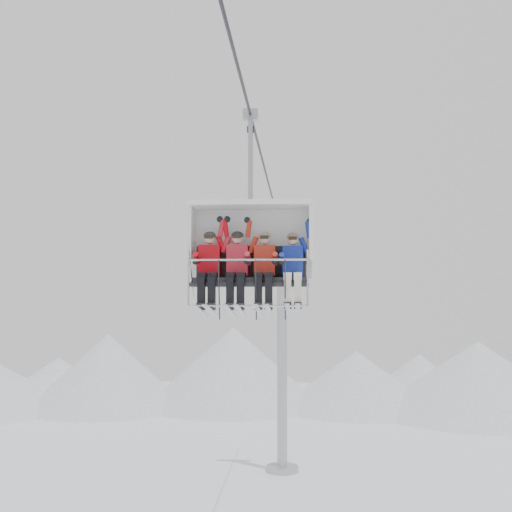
# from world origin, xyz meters

# --- Properties ---
(ridgeline) EXTENTS (72.00, 21.00, 7.00)m
(ridgeline) POSITION_xyz_m (-1.58, 42.05, 2.84)
(ridgeline) COLOR white
(ridgeline) RESTS_ON ground
(lift_tower_right) EXTENTS (2.00, 1.80, 13.48)m
(lift_tower_right) POSITION_xyz_m (0.00, 22.00, 5.78)
(lift_tower_right) COLOR #A5A7AC
(lift_tower_right) RESTS_ON ground
(haul_cable) EXTENTS (0.06, 50.00, 0.06)m
(haul_cable) POSITION_xyz_m (0.00, 0.00, 13.30)
(haul_cable) COLOR #2B2B2F
(haul_cable) RESTS_ON lift_tower_left
(chairlift_carrier) EXTENTS (2.46, 1.17, 3.98)m
(chairlift_carrier) POSITION_xyz_m (0.00, -1.54, 10.69)
(chairlift_carrier) COLOR black
(chairlift_carrier) RESTS_ON haul_cable
(skier_far_left) EXTENTS (0.42, 1.69, 1.67)m
(skier_far_left) POSITION_xyz_m (-0.81, -1.84, 10.22)
(skier_far_left) COLOR red
(skier_far_left) RESTS_ON chairlift_carrier
(skier_center_left) EXTENTS (0.42, 1.69, 1.67)m
(skier_center_left) POSITION_xyz_m (-0.25, -1.84, 10.22)
(skier_center_left) COLOR red
(skier_center_left) RESTS_ON chairlift_carrier
(skier_center_right) EXTENTS (0.42, 1.69, 1.65)m
(skier_center_right) POSITION_xyz_m (0.29, -1.84, 10.22)
(skier_center_right) COLOR red
(skier_center_right) RESTS_ON chairlift_carrier
(skier_far_right) EXTENTS (0.40, 1.69, 1.61)m
(skier_far_right) POSITION_xyz_m (0.84, -1.85, 10.21)
(skier_far_right) COLOR #172C9A
(skier_far_right) RESTS_ON chairlift_carrier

